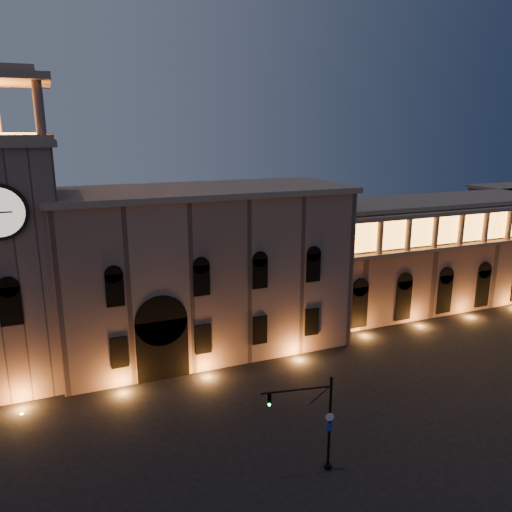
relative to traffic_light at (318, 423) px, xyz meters
name	(u,v)px	position (x,y,z in m)	size (l,w,h in m)	color
ground	(317,456)	(0.82, 1.26, -3.76)	(160.00, 160.00, 0.00)	black
government_building	(203,270)	(-1.26, 23.19, 5.01)	(30.80, 12.80, 17.60)	#816154
clock_tower	(9,254)	(-19.68, 22.24, 8.74)	(9.80, 9.80, 32.40)	#816154
colonnade_wing	(440,251)	(32.82, 25.18, 3.57)	(40.60, 11.50, 14.50)	#7C5C4F
traffic_light	(318,423)	(0.00, 0.00, 0.00)	(5.15, 1.23, 7.16)	black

